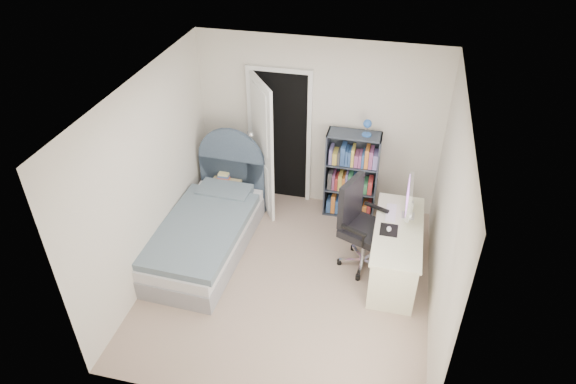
% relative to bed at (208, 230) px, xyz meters
% --- Properties ---
extents(room_shell, '(3.50, 3.70, 2.60)m').
position_rel_bed_xyz_m(room_shell, '(1.18, -0.37, 0.96)').
color(room_shell, gray).
rests_on(room_shell, ground).
extents(door, '(0.92, 0.70, 2.06)m').
position_rel_bed_xyz_m(door, '(0.52, 1.19, 0.74)').
color(door, black).
rests_on(door, ground).
extents(bed, '(1.08, 2.15, 1.30)m').
position_rel_bed_xyz_m(bed, '(0.00, 0.00, 0.00)').
color(bed, gray).
rests_on(bed, ground).
extents(nightstand, '(0.42, 0.42, 0.62)m').
position_rel_bed_xyz_m(nightstand, '(-0.03, 0.95, 0.11)').
color(nightstand, tan).
rests_on(nightstand, ground).
extents(floor_lamp, '(0.19, 0.19, 1.30)m').
position_rel_bed_xyz_m(floor_lamp, '(0.32, 0.96, 0.24)').
color(floor_lamp, silver).
rests_on(floor_lamp, ground).
extents(bookcase, '(0.73, 0.31, 1.55)m').
position_rel_bed_xyz_m(bookcase, '(1.72, 1.20, 0.31)').
color(bookcase, '#353D48').
rests_on(bookcase, ground).
extents(desk, '(0.57, 1.44, 1.18)m').
position_rel_bed_xyz_m(desk, '(2.44, 0.08, 0.09)').
color(desk, '#EEECC7').
rests_on(desk, ground).
extents(office_chair, '(0.70, 0.71, 1.21)m').
position_rel_bed_xyz_m(office_chair, '(1.95, 0.17, 0.37)').
color(office_chair, silver).
rests_on(office_chair, ground).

